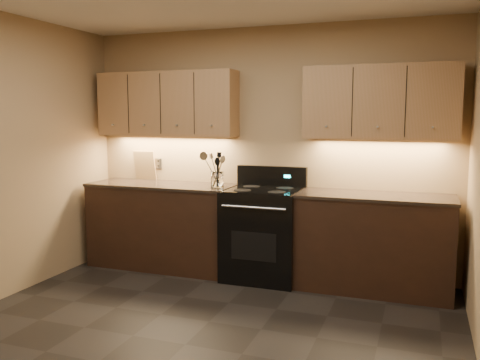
{
  "coord_description": "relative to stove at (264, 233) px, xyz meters",
  "views": [
    {
      "loc": [
        1.59,
        -3.2,
        1.68
      ],
      "look_at": [
        -0.1,
        1.45,
        1.04
      ],
      "focal_mm": 38.0,
      "sensor_mm": 36.0,
      "label": 1
    }
  ],
  "objects": [
    {
      "name": "steel_spatula",
      "position": [
        -0.47,
        -0.03,
        0.65
      ],
      "size": [
        0.21,
        0.11,
        0.38
      ],
      "primitive_type": null,
      "rotation": [
        0.11,
        -0.27,
        -0.37
      ],
      "color": "silver",
      "rests_on": "utensil_crock"
    },
    {
      "name": "counter_left",
      "position": [
        -1.18,
        0.02,
        -0.01
      ],
      "size": [
        1.62,
        0.62,
        0.93
      ],
      "color": "black",
      "rests_on": "ground"
    },
    {
      "name": "black_turner",
      "position": [
        -0.5,
        -0.05,
        0.65
      ],
      "size": [
        0.11,
        0.12,
        0.37
      ],
      "primitive_type": null,
      "rotation": [
        -0.06,
        0.06,
        0.21
      ],
      "color": "black",
      "rests_on": "utensil_crock"
    },
    {
      "name": "stove",
      "position": [
        0.0,
        0.0,
        0.0
      ],
      "size": [
        0.76,
        0.68,
        1.14
      ],
      "color": "black",
      "rests_on": "ground"
    },
    {
      "name": "black_spoon",
      "position": [
        -0.5,
        -0.02,
        0.62
      ],
      "size": [
        0.09,
        0.12,
        0.31
      ],
      "primitive_type": null,
      "rotation": [
        0.21,
        0.06,
        0.1
      ],
      "color": "black",
      "rests_on": "utensil_crock"
    },
    {
      "name": "utensil_crock",
      "position": [
        -0.5,
        -0.03,
        0.53
      ],
      "size": [
        0.17,
        0.17,
        0.17
      ],
      "color": "white",
      "rests_on": "counter_left"
    },
    {
      "name": "steel_skimmer",
      "position": [
        -0.47,
        -0.04,
        0.66
      ],
      "size": [
        0.27,
        0.1,
        0.37
      ],
      "primitive_type": null,
      "rotation": [
        0.02,
        -0.51,
        0.01
      ],
      "color": "silver",
      "rests_on": "utensil_crock"
    },
    {
      "name": "wooden_spoon",
      "position": [
        -0.53,
        -0.04,
        0.63
      ],
      "size": [
        0.16,
        0.1,
        0.33
      ],
      "primitive_type": null,
      "rotation": [
        -0.05,
        0.31,
        0.18
      ],
      "color": "tan",
      "rests_on": "utensil_crock"
    },
    {
      "name": "upper_cab_left",
      "position": [
        -1.18,
        0.17,
        1.32
      ],
      "size": [
        1.6,
        0.3,
        0.7
      ],
      "primitive_type": "cube",
      "color": "#A17550",
      "rests_on": "wall_back"
    },
    {
      "name": "counter_right",
      "position": [
        1.1,
        0.02,
        -0.01
      ],
      "size": [
        1.46,
        0.62,
        0.93
      ],
      "color": "black",
      "rests_on": "ground"
    },
    {
      "name": "floor",
      "position": [
        -0.08,
        -1.68,
        -0.48
      ],
      "size": [
        4.0,
        4.0,
        0.0
      ],
      "primitive_type": "plane",
      "color": "black",
      "rests_on": "ground"
    },
    {
      "name": "wall_back",
      "position": [
        -0.08,
        0.32,
        0.82
      ],
      "size": [
        4.0,
        0.04,
        2.6
      ],
      "primitive_type": "cube",
      "color": "#9C835C",
      "rests_on": "ground"
    },
    {
      "name": "upper_cab_right",
      "position": [
        1.1,
        0.17,
        1.32
      ],
      "size": [
        1.44,
        0.3,
        0.7
      ],
      "primitive_type": "cube",
      "color": "#A17550",
      "rests_on": "wall_back"
    },
    {
      "name": "cutting_board",
      "position": [
        -1.54,
        0.28,
        0.62
      ],
      "size": [
        0.27,
        0.08,
        0.34
      ],
      "primitive_type": "cube",
      "rotation": [
        0.19,
        0.0,
        -0.02
      ],
      "color": "tan",
      "rests_on": "counter_left"
    },
    {
      "name": "outlet_plate",
      "position": [
        -1.38,
        0.31,
        0.64
      ],
      "size": [
        0.08,
        0.01,
        0.12
      ],
      "primitive_type": "cube",
      "color": "#B2B5BA",
      "rests_on": "wall_back"
    }
  ]
}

